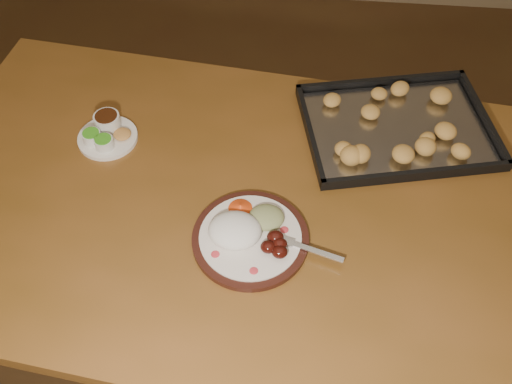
# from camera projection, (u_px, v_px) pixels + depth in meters

# --- Properties ---
(ground) EXTENTS (4.00, 4.00, 0.00)m
(ground) POSITION_uv_depth(u_px,v_px,m) (290.00, 348.00, 1.85)
(ground) COLOR #4F381B
(ground) RESTS_ON ground
(dining_table) EXTENTS (1.59, 1.06, 0.75)m
(dining_table) POSITION_uv_depth(u_px,v_px,m) (238.00, 226.00, 1.36)
(dining_table) COLOR brown
(dining_table) RESTS_ON ground
(dinner_plate) EXTENTS (0.32, 0.25, 0.06)m
(dinner_plate) POSITION_uv_depth(u_px,v_px,m) (248.00, 234.00, 1.21)
(dinner_plate) COLOR black
(dinner_plate) RESTS_ON dining_table
(condiment_saucer) EXTENTS (0.15, 0.15, 0.05)m
(condiment_saucer) POSITION_uv_depth(u_px,v_px,m) (106.00, 133.00, 1.39)
(condiment_saucer) COLOR white
(condiment_saucer) RESTS_ON dining_table
(baking_tray) EXTENTS (0.52, 0.43, 0.05)m
(baking_tray) POSITION_uv_depth(u_px,v_px,m) (397.00, 126.00, 1.41)
(baking_tray) COLOR black
(baking_tray) RESTS_ON dining_table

